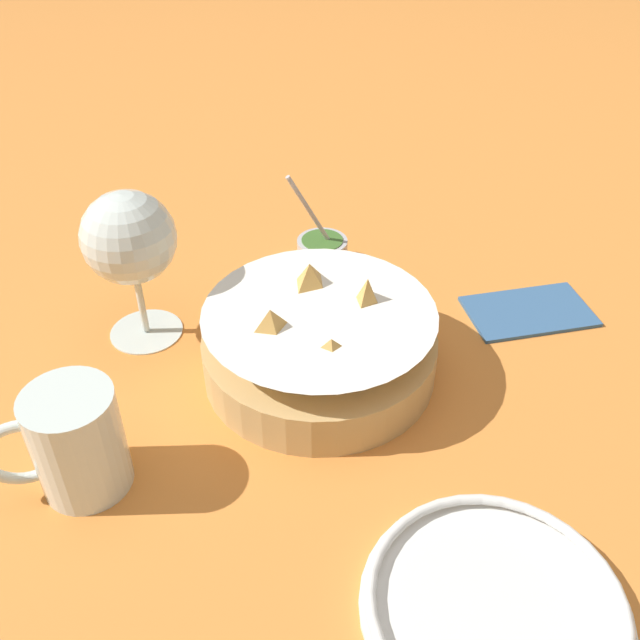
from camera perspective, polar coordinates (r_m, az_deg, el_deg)
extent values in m
plane|color=orange|center=(0.67, -1.07, -4.33)|extent=(4.00, 4.00, 0.00)
cylinder|color=tan|center=(0.66, 0.00, -2.82)|extent=(0.22, 0.22, 0.04)
cone|color=white|center=(0.65, 0.00, -1.80)|extent=(0.21, 0.21, 0.07)
cylinder|color=#3D842D|center=(0.66, 0.00, -2.68)|extent=(0.16, 0.16, 0.01)
pyramid|color=gold|center=(0.62, -3.91, -1.40)|extent=(0.08, 0.06, 0.06)
pyramid|color=gold|center=(0.61, 0.89, -3.36)|extent=(0.09, 0.07, 0.05)
pyramid|color=gold|center=(0.65, 3.74, 0.97)|extent=(0.07, 0.07, 0.07)
pyramid|color=gold|center=(0.67, -0.82, 2.26)|extent=(0.10, 0.10, 0.06)
cylinder|color=#B7B7BC|center=(0.81, 0.18, 5.38)|extent=(0.06, 0.06, 0.03)
cylinder|color=#42702D|center=(0.81, 0.18, 5.74)|extent=(0.05, 0.05, 0.02)
cylinder|color=#B7B7BC|center=(0.78, -0.51, 8.22)|extent=(0.06, 0.01, 0.11)
cylinder|color=silver|center=(0.74, -13.70, -0.85)|extent=(0.07, 0.07, 0.00)
cylinder|color=silver|center=(0.72, -14.13, 1.44)|extent=(0.01, 0.01, 0.07)
sphere|color=silver|center=(0.68, -15.06, 6.39)|extent=(0.09, 0.09, 0.09)
sphere|color=#E5B77F|center=(0.69, -14.91, 5.60)|extent=(0.06, 0.06, 0.06)
cylinder|color=silver|center=(0.58, -18.80, -9.17)|extent=(0.07, 0.07, 0.09)
cylinder|color=orange|center=(0.59, -18.58, -9.90)|extent=(0.06, 0.06, 0.07)
torus|color=silver|center=(0.58, -22.69, -9.76)|extent=(0.06, 0.01, 0.06)
cylinder|color=white|center=(0.53, 13.81, -21.40)|extent=(0.18, 0.18, 0.01)
torus|color=white|center=(0.53, 13.92, -21.04)|extent=(0.18, 0.18, 0.01)
cube|color=#38608E|center=(0.78, 16.37, 0.78)|extent=(0.14, 0.09, 0.01)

